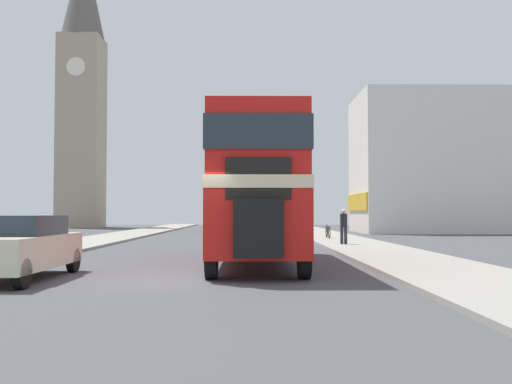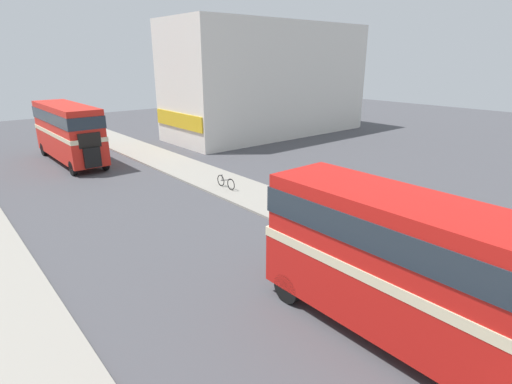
# 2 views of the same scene
# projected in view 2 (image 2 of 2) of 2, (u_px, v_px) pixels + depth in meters

# --- Properties ---
(double_decker_bus) EXTENTS (2.51, 10.21, 4.24)m
(double_decker_bus) POSITION_uv_depth(u_px,v_px,m) (433.00, 271.00, 10.18)
(double_decker_bus) COLOR red
(double_decker_bus) RESTS_ON ground_plane
(bus_distant) EXTENTS (2.51, 9.73, 4.38)m
(bus_distant) POSITION_uv_depth(u_px,v_px,m) (68.00, 129.00, 30.11)
(bus_distant) COLOR red
(bus_distant) RESTS_ON ground_plane
(pedestrian_walking) EXTENTS (0.33, 0.33, 1.62)m
(pedestrian_walking) POSITION_uv_depth(u_px,v_px,m) (299.00, 201.00, 19.51)
(pedestrian_walking) COLOR #282833
(pedestrian_walking) RESTS_ON sidewalk_right
(bicycle_on_pavement) EXTENTS (0.05, 1.76, 0.78)m
(bicycle_on_pavement) POSITION_uv_depth(u_px,v_px,m) (226.00, 182.00, 24.30)
(bicycle_on_pavement) COLOR black
(bicycle_on_pavement) RESTS_ON sidewalk_right
(shop_building_block) EXTENTS (21.41, 8.18, 10.99)m
(shop_building_block) POSITION_uv_depth(u_px,v_px,m) (269.00, 80.00, 40.90)
(shop_building_block) COLOR silver
(shop_building_block) RESTS_ON ground_plane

